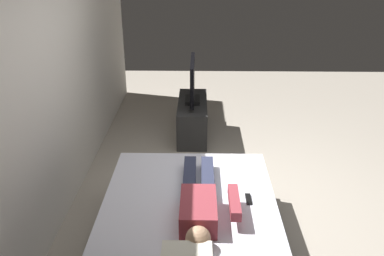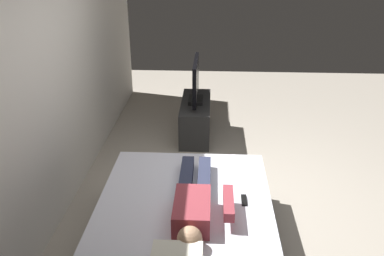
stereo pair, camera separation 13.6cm
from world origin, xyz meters
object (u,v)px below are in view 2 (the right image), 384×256
object	(u,v)px
bed	(184,239)
person	(195,202)
tv_stand	(196,118)
remote	(244,200)
tv	(196,82)

from	to	relation	value
bed	person	size ratio (longest dim) A/B	1.66
person	tv_stand	bearing A→B (deg)	2.38
bed	tv_stand	distance (m)	2.61
person	remote	distance (m)	0.44
remote	tv	world-z (taller)	tv
bed	tv_stand	world-z (taller)	bed
bed	tv_stand	xyz separation A→B (m)	(2.61, 0.02, -0.01)
person	tv_stand	world-z (taller)	person
bed	tv	size ratio (longest dim) A/B	2.38
person	remote	xyz separation A→B (m)	(0.15, -0.40, -0.07)
bed	remote	xyz separation A→B (m)	(0.18, -0.49, 0.29)
bed	person	world-z (taller)	person
person	remote	bearing A→B (deg)	-69.53
person	tv	xyz separation A→B (m)	(2.58, 0.11, 0.16)
tv_stand	person	bearing A→B (deg)	-177.62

